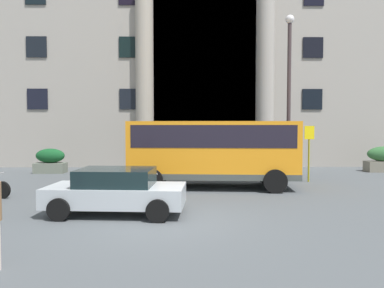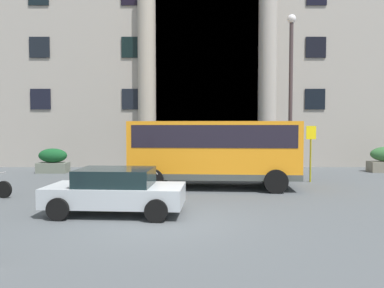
{
  "view_description": "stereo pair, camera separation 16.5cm",
  "coord_description": "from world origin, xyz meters",
  "px_view_note": "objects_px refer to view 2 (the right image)",
  "views": [
    {
      "loc": [
        0.7,
        -9.81,
        2.55
      ],
      "look_at": [
        0.9,
        5.44,
        1.79
      ],
      "focal_mm": 35.1,
      "sensor_mm": 36.0,
      "label": 1
    },
    {
      "loc": [
        0.86,
        -9.81,
        2.55
      ],
      "look_at": [
        0.9,
        5.44,
        1.79
      ],
      "focal_mm": 35.1,
      "sensor_mm": 36.0,
      "label": 2
    }
  ],
  "objects_px": {
    "hedge_planter_far_east": "(52,161)",
    "lamppost_plaza_centre": "(290,84)",
    "motorcycle_far_end": "(139,186)",
    "parked_compact_extra": "(115,190)",
    "orange_minibus": "(213,148)",
    "bus_stop_sign": "(310,147)",
    "hedge_planter_entrance_right": "(210,160)",
    "hedge_planter_far_west": "(150,160)"
  },
  "relations": [
    {
      "from": "hedge_planter_far_west",
      "to": "motorcycle_far_end",
      "type": "distance_m",
      "value": 7.5
    },
    {
      "from": "lamppost_plaza_centre",
      "to": "bus_stop_sign",
      "type": "bearing_deg",
      "value": -44.01
    },
    {
      "from": "hedge_planter_entrance_right",
      "to": "parked_compact_extra",
      "type": "height_order",
      "value": "hedge_planter_entrance_right"
    },
    {
      "from": "hedge_planter_far_west",
      "to": "parked_compact_extra",
      "type": "bearing_deg",
      "value": -89.71
    },
    {
      "from": "bus_stop_sign",
      "to": "motorcycle_far_end",
      "type": "height_order",
      "value": "bus_stop_sign"
    },
    {
      "from": "orange_minibus",
      "to": "hedge_planter_far_east",
      "type": "height_order",
      "value": "orange_minibus"
    },
    {
      "from": "hedge_planter_far_east",
      "to": "lamppost_plaza_centre",
      "type": "relative_size",
      "value": 0.21
    },
    {
      "from": "bus_stop_sign",
      "to": "parked_compact_extra",
      "type": "height_order",
      "value": "bus_stop_sign"
    },
    {
      "from": "bus_stop_sign",
      "to": "hedge_planter_far_west",
      "type": "bearing_deg",
      "value": 154.66
    },
    {
      "from": "bus_stop_sign",
      "to": "motorcycle_far_end",
      "type": "distance_m",
      "value": 8.23
    },
    {
      "from": "bus_stop_sign",
      "to": "parked_compact_extra",
      "type": "bearing_deg",
      "value": -141.08
    },
    {
      "from": "orange_minibus",
      "to": "hedge_planter_entrance_right",
      "type": "bearing_deg",
      "value": 92.24
    },
    {
      "from": "hedge_planter_far_west",
      "to": "hedge_planter_far_east",
      "type": "relative_size",
      "value": 1.0
    },
    {
      "from": "bus_stop_sign",
      "to": "parked_compact_extra",
      "type": "distance_m",
      "value": 9.74
    },
    {
      "from": "orange_minibus",
      "to": "hedge_planter_entrance_right",
      "type": "distance_m",
      "value": 5.42
    },
    {
      "from": "hedge_planter_far_west",
      "to": "orange_minibus",
      "type": "bearing_deg",
      "value": -58.25
    },
    {
      "from": "bus_stop_sign",
      "to": "parked_compact_extra",
      "type": "relative_size",
      "value": 0.63
    },
    {
      "from": "orange_minibus",
      "to": "hedge_planter_far_west",
      "type": "bearing_deg",
      "value": 125.65
    },
    {
      "from": "hedge_planter_far_west",
      "to": "lamppost_plaza_centre",
      "type": "height_order",
      "value": "lamppost_plaza_centre"
    },
    {
      "from": "hedge_planter_far_east",
      "to": "lamppost_plaza_centre",
      "type": "bearing_deg",
      "value": -12.14
    },
    {
      "from": "orange_minibus",
      "to": "parked_compact_extra",
      "type": "bearing_deg",
      "value": -120.16
    },
    {
      "from": "orange_minibus",
      "to": "hedge_planter_far_west",
      "type": "distance_m",
      "value": 6.07
    },
    {
      "from": "motorcycle_far_end",
      "to": "parked_compact_extra",
      "type": "bearing_deg",
      "value": -111.78
    },
    {
      "from": "orange_minibus",
      "to": "bus_stop_sign",
      "type": "height_order",
      "value": "orange_minibus"
    },
    {
      "from": "hedge_planter_far_east",
      "to": "motorcycle_far_end",
      "type": "distance_m",
      "value": 9.18
    },
    {
      "from": "hedge_planter_far_west",
      "to": "lamppost_plaza_centre",
      "type": "xyz_separation_m",
      "value": [
        6.85,
        -2.87,
        3.8
      ]
    },
    {
      "from": "hedge_planter_entrance_right",
      "to": "motorcycle_far_end",
      "type": "distance_m",
      "value": 8.24
    },
    {
      "from": "hedge_planter_far_west",
      "to": "hedge_planter_entrance_right",
      "type": "distance_m",
      "value": 3.32
    },
    {
      "from": "hedge_planter_far_west",
      "to": "hedge_planter_entrance_right",
      "type": "relative_size",
      "value": 0.89
    },
    {
      "from": "orange_minibus",
      "to": "hedge_planter_far_east",
      "type": "xyz_separation_m",
      "value": [
        -8.41,
        4.82,
        -0.99
      ]
    },
    {
      "from": "hedge_planter_entrance_right",
      "to": "parked_compact_extra",
      "type": "bearing_deg",
      "value": -108.18
    },
    {
      "from": "motorcycle_far_end",
      "to": "orange_minibus",
      "type": "bearing_deg",
      "value": 29.04
    },
    {
      "from": "orange_minibus",
      "to": "parked_compact_extra",
      "type": "xyz_separation_m",
      "value": [
        -3.1,
        -4.59,
        -0.95
      ]
    },
    {
      "from": "orange_minibus",
      "to": "lamppost_plaza_centre",
      "type": "xyz_separation_m",
      "value": [
        3.69,
        2.22,
        2.83
      ]
    },
    {
      "from": "bus_stop_sign",
      "to": "hedge_planter_entrance_right",
      "type": "relative_size",
      "value": 1.41
    },
    {
      "from": "hedge_planter_entrance_right",
      "to": "bus_stop_sign",
      "type": "bearing_deg",
      "value": -41.8
    },
    {
      "from": "hedge_planter_entrance_right",
      "to": "hedge_planter_far_east",
      "type": "distance_m",
      "value": 8.58
    },
    {
      "from": "bus_stop_sign",
      "to": "hedge_planter_far_east",
      "type": "height_order",
      "value": "bus_stop_sign"
    },
    {
      "from": "hedge_planter_far_west",
      "to": "hedge_planter_far_east",
      "type": "height_order",
      "value": "hedge_planter_far_west"
    },
    {
      "from": "hedge_planter_far_west",
      "to": "hedge_planter_far_east",
      "type": "xyz_separation_m",
      "value": [
        -5.26,
        -0.27,
        -0.02
      ]
    },
    {
      "from": "motorcycle_far_end",
      "to": "bus_stop_sign",
      "type": "bearing_deg",
      "value": 16.33
    },
    {
      "from": "parked_compact_extra",
      "to": "lamppost_plaza_centre",
      "type": "distance_m",
      "value": 10.34
    }
  ]
}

